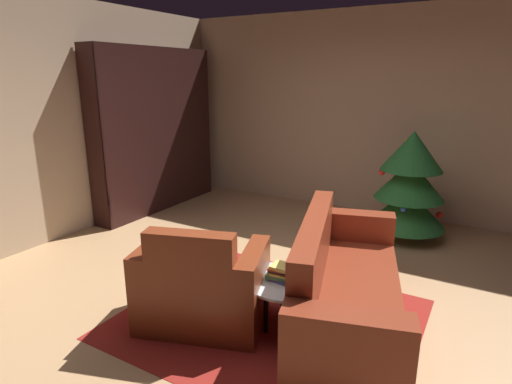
# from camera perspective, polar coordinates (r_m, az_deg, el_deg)

# --- Properties ---
(ground_plane) EXTENTS (7.25, 7.25, 0.00)m
(ground_plane) POSITION_cam_1_polar(r_m,az_deg,el_deg) (3.78, 1.62, -14.92)
(ground_plane) COLOR tan
(wall_back) EXTENTS (5.98, 0.06, 2.79)m
(wall_back) POSITION_cam_1_polar(r_m,az_deg,el_deg) (6.14, 15.67, 10.15)
(wall_back) COLOR tan
(wall_back) RESTS_ON ground
(wall_left) EXTENTS (0.06, 6.16, 2.79)m
(wall_left) POSITION_cam_1_polar(r_m,az_deg,el_deg) (5.36, -27.57, 8.26)
(wall_left) COLOR tan
(wall_left) RESTS_ON ground
(area_rug) EXTENTS (2.25, 1.94, 0.01)m
(area_rug) POSITION_cam_1_polar(r_m,az_deg,el_deg) (3.59, 1.82, -16.74)
(area_rug) COLOR maroon
(area_rug) RESTS_ON ground
(bookshelf_unit) EXTENTS (0.32, 2.17, 2.29)m
(bookshelf_unit) POSITION_cam_1_polar(r_m,az_deg,el_deg) (6.33, -12.73, 7.76)
(bookshelf_unit) COLOR black
(bookshelf_unit) RESTS_ON ground
(armchair_red) EXTENTS (1.12, 0.94, 0.86)m
(armchair_red) POSITION_cam_1_polar(r_m,az_deg,el_deg) (3.41, -7.30, -12.83)
(armchair_red) COLOR maroon
(armchair_red) RESTS_ON ground
(couch_red) EXTENTS (1.25, 2.11, 0.89)m
(couch_red) POSITION_cam_1_polar(r_m,az_deg,el_deg) (3.38, 11.78, -13.27)
(couch_red) COLOR maroon
(couch_red) RESTS_ON ground
(coffee_table) EXTENTS (0.65, 0.65, 0.41)m
(coffee_table) POSITION_cam_1_polar(r_m,az_deg,el_deg) (3.32, 4.13, -12.35)
(coffee_table) COLOR black
(coffee_table) RESTS_ON ground
(book_stack_on_table) EXTENTS (0.23, 0.17, 0.13)m
(book_stack_on_table) POSITION_cam_1_polar(r_m,az_deg,el_deg) (3.27, 3.45, -10.82)
(book_stack_on_table) COLOR #3A448D
(book_stack_on_table) RESTS_ON coffee_table
(bottle_on_table) EXTENTS (0.06, 0.06, 0.29)m
(bottle_on_table) POSITION_cam_1_polar(r_m,az_deg,el_deg) (3.34, 6.80, -9.20)
(bottle_on_table) COLOR navy
(bottle_on_table) RESTS_ON coffee_table
(decorated_tree) EXTENTS (0.90, 0.90, 1.30)m
(decorated_tree) POSITION_cam_1_polar(r_m,az_deg,el_deg) (5.29, 20.07, 1.00)
(decorated_tree) COLOR brown
(decorated_tree) RESTS_ON ground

